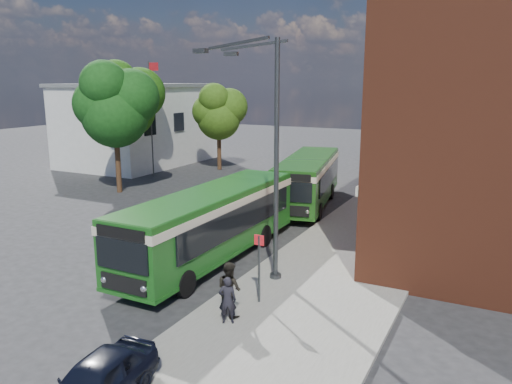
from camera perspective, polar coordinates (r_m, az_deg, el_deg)
The scene contains 15 objects.
ground at distance 23.53m, azimuth -7.32°, elevation -6.17°, with size 120.00×120.00×0.00m, color #272729.
pavement at distance 27.96m, azimuth 14.28°, elevation -3.28°, with size 6.00×48.00×0.15m, color gray.
kerb_line at distance 28.75m, azimuth 8.34°, elevation -2.72°, with size 0.12×48.00×0.01m, color beige.
white_building at distance 47.72m, azimuth -13.27°, elevation 7.59°, with size 9.40×13.40×7.30m.
flagpole at distance 40.26m, azimuth -11.86°, elevation 8.62°, with size 0.95×0.10×9.00m.
street_lamp at distance 18.33m, azimuth 1.32°, elevation 4.01°, with size 2.96×2.38×9.00m.
bus_stop_sign at distance 16.92m, azimuth 0.35°, elevation -8.23°, with size 0.35×0.08×2.52m.
bus_front at distance 21.17m, azimuth -5.12°, elevation -3.06°, with size 2.68×11.14×3.02m.
bus_rear at distance 30.56m, azimuth 5.94°, elevation 1.77°, with size 4.52×10.44×3.02m.
parked_car at distance 12.76m, azimuth -17.79°, elevation -20.09°, with size 1.43×3.54×1.21m, color black.
pedestrian_a at distance 15.78m, azimuth -3.28°, elevation -12.22°, with size 0.55×0.36×1.52m, color black.
pedestrian_b at distance 16.22m, azimuth -3.08°, elevation -10.98°, with size 0.87×0.68×1.78m, color black.
tree_left at distance 34.96m, azimuth -15.86°, elevation 9.64°, with size 5.26×5.00×8.87m.
tree_mid at distance 40.10m, azimuth -14.69°, elevation 10.24°, with size 5.39×5.12×9.10m.
tree_right at distance 42.95m, azimuth -4.26°, elevation 9.17°, with size 4.37×4.16×7.38m.
Camera 1 is at (12.68, -18.34, 7.51)m, focal length 35.00 mm.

